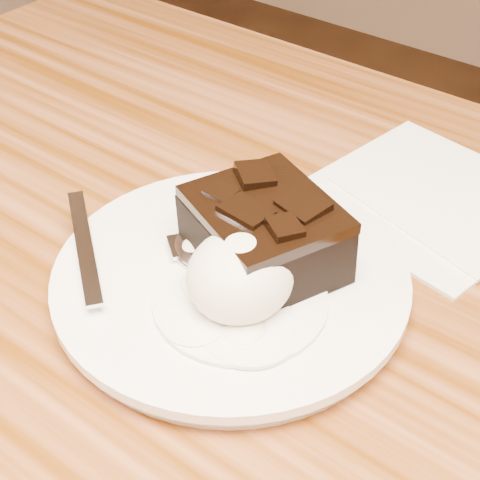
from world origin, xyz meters
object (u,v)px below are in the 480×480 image
Objects in this scene: ice_cream_scoop at (240,276)px; spoon at (196,251)px; brownie at (264,238)px; napkin at (428,196)px; plate at (231,282)px.

spoon is at bearing 161.31° from ice_cream_scoop.
brownie reaches higher than spoon.
napkin is at bearing 75.03° from brownie.
ice_cream_scoop is at bearing -74.15° from brownie.
brownie is 0.56× the size of napkin.
napkin is at bearing 12.29° from spoon.
ice_cream_scoop is 0.21m from napkin.
brownie is 0.05m from spoon.
napkin is (0.05, 0.18, -0.01)m from plate.
ice_cream_scoop is at bearing -71.95° from spoon.
plate is 0.04m from brownie.
brownie is 0.04m from ice_cream_scoop.
napkin is (0.08, 0.18, -0.02)m from spoon.
plate is at bearing -107.01° from napkin.
spoon is at bearing -175.33° from plate.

